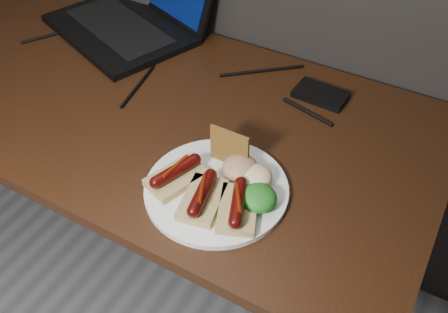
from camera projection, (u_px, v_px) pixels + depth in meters
desk at (148, 128)px, 1.25m from camera, size 1.40×0.70×0.75m
laptop at (136, 9)px, 1.42m from camera, size 0.51×0.49×0.25m
hard_drive at (321, 94)px, 1.20m from camera, size 0.13×0.08×0.02m
desk_cables at (180, 70)px, 1.28m from camera, size 0.88×0.37×0.01m
plate at (216, 189)px, 0.98m from camera, size 0.36×0.36×0.01m
bread_sausage_left at (176, 175)px, 0.97m from camera, size 0.10×0.13×0.04m
bread_sausage_center at (202, 197)px, 0.93m from camera, size 0.09×0.13×0.04m
bread_sausage_right at (238, 206)px, 0.91m from camera, size 0.11×0.13×0.04m
crispbread at (229, 148)px, 0.99m from camera, size 0.08×0.01×0.08m
salad_greens at (258, 198)px, 0.93m from camera, size 0.07×0.07×0.04m
salsa_mound at (240, 167)px, 0.98m from camera, size 0.07×0.07×0.04m
coleslaw_mound at (256, 176)px, 0.97m from camera, size 0.06×0.06×0.04m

